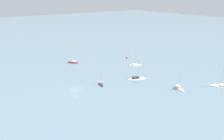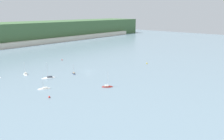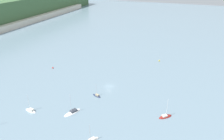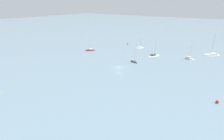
{
  "view_description": "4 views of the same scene",
  "coord_description": "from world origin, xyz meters",
  "px_view_note": "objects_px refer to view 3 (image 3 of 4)",
  "views": [
    {
      "loc": [
        32.15,
        66.35,
        32.85
      ],
      "look_at": [
        -17.23,
        -0.34,
        3.92
      ],
      "focal_mm": 35.0,
      "sensor_mm": 36.0,
      "label": 1
    },
    {
      "loc": [
        -91.01,
        -99.92,
        36.57
      ],
      "look_at": [
        3.12,
        -17.42,
        3.13
      ],
      "focal_mm": 35.0,
      "sensor_mm": 36.0,
      "label": 2
    },
    {
      "loc": [
        -87.4,
        -35.65,
        53.17
      ],
      "look_at": [
        11.14,
        2.75,
        3.74
      ],
      "focal_mm": 35.0,
      "sensor_mm": 36.0,
      "label": 3
    },
    {
      "loc": [
        60.49,
        39.19,
        26.63
      ],
      "look_at": [
        8.71,
        2.51,
        2.1
      ],
      "focal_mm": 28.0,
      "sensor_mm": 36.0,
      "label": 4
    }
  ],
  "objects_px": {
    "mooring_buoy_2": "(159,61)",
    "sailboat_4": "(165,117)",
    "sailboat_0": "(72,112)",
    "sailboat_5": "(97,96)",
    "sailboat_2": "(31,111)",
    "mooring_buoy_0": "(53,68)"
  },
  "relations": [
    {
      "from": "sailboat_2",
      "to": "mooring_buoy_2",
      "type": "bearing_deg",
      "value": -109.05
    },
    {
      "from": "sailboat_0",
      "to": "sailboat_2",
      "type": "bearing_deg",
      "value": -47.98
    },
    {
      "from": "sailboat_4",
      "to": "sailboat_5",
      "type": "bearing_deg",
      "value": 128.36
    },
    {
      "from": "mooring_buoy_0",
      "to": "mooring_buoy_2",
      "type": "bearing_deg",
      "value": -59.13
    },
    {
      "from": "sailboat_5",
      "to": "mooring_buoy_0",
      "type": "distance_m",
      "value": 41.24
    },
    {
      "from": "mooring_buoy_0",
      "to": "sailboat_5",
      "type": "bearing_deg",
      "value": -116.6
    },
    {
      "from": "sailboat_4",
      "to": "sailboat_0",
      "type": "bearing_deg",
      "value": 152.95
    },
    {
      "from": "sailboat_4",
      "to": "mooring_buoy_0",
      "type": "distance_m",
      "value": 72.24
    },
    {
      "from": "sailboat_5",
      "to": "sailboat_0",
      "type": "bearing_deg",
      "value": 96.1
    },
    {
      "from": "mooring_buoy_0",
      "to": "sailboat_4",
      "type": "bearing_deg",
      "value": -108.35
    },
    {
      "from": "sailboat_0",
      "to": "sailboat_4",
      "type": "height_order",
      "value": "sailboat_0"
    },
    {
      "from": "sailboat_0",
      "to": "sailboat_5",
      "type": "bearing_deg",
      "value": -170.03
    },
    {
      "from": "sailboat_0",
      "to": "sailboat_2",
      "type": "xyz_separation_m",
      "value": [
        -5.28,
        16.47,
        0.04
      ]
    },
    {
      "from": "sailboat_2",
      "to": "sailboat_4",
      "type": "distance_m",
      "value": 54.43
    },
    {
      "from": "sailboat_0",
      "to": "mooring_buoy_2",
      "type": "relative_size",
      "value": 11.43
    },
    {
      "from": "mooring_buoy_2",
      "to": "sailboat_4",
      "type": "bearing_deg",
      "value": -167.52
    },
    {
      "from": "mooring_buoy_0",
      "to": "sailboat_0",
      "type": "bearing_deg",
      "value": -135.43
    },
    {
      "from": "sailboat_4",
      "to": "sailboat_5",
      "type": "xyz_separation_m",
      "value": [
        4.28,
        31.69,
        0.05
      ]
    },
    {
      "from": "sailboat_2",
      "to": "mooring_buoy_0",
      "type": "xyz_separation_m",
      "value": [
        38.82,
        16.57,
        0.28
      ]
    },
    {
      "from": "sailboat_0",
      "to": "mooring_buoy_2",
      "type": "bearing_deg",
      "value": -174.73
    },
    {
      "from": "sailboat_5",
      "to": "mooring_buoy_0",
      "type": "height_order",
      "value": "sailboat_5"
    },
    {
      "from": "mooring_buoy_2",
      "to": "sailboat_5",
      "type": "bearing_deg",
      "value": 159.7
    }
  ]
}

